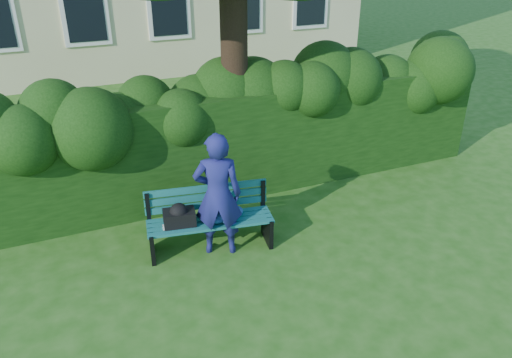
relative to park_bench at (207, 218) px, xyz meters
name	(u,v)px	position (x,y,z in m)	size (l,w,h in m)	color
ground	(273,256)	(0.76, -0.58, -0.50)	(80.00, 80.00, 0.00)	#205511
hedge	(219,143)	(0.76, 1.62, 0.40)	(10.00, 1.00, 1.80)	black
park_bench	(207,218)	(0.00, 0.00, 0.00)	(1.84, 0.84, 0.89)	#105353
man_reading	(218,195)	(0.12, -0.14, 0.41)	(0.66, 0.43, 1.82)	navy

